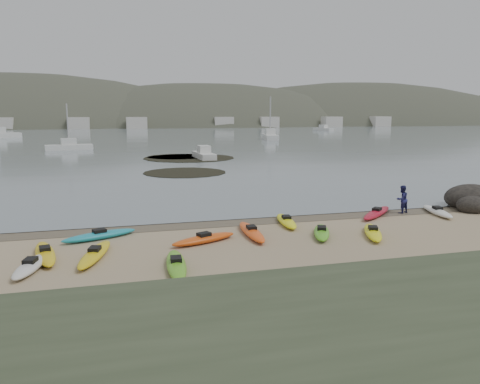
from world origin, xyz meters
name	(u,v)px	position (x,y,z in m)	size (l,w,h in m)	color
ground	(240,220)	(0.00, 0.00, 0.00)	(600.00, 600.00, 0.00)	tan
wet_sand	(241,221)	(0.00, -0.30, 0.00)	(60.00, 60.00, 0.00)	brown
water	(122,121)	(0.00, 300.00, 0.01)	(1200.00, 1200.00, 0.00)	slate
kayaks	(240,235)	(-0.99, -3.71, 0.17)	(21.80, 9.41, 0.34)	#FE5616
person_east	(402,199)	(9.29, -0.80, 0.80)	(0.77, 0.60, 1.59)	navy
kelp_mats	(185,161)	(1.74, 31.30, 0.03)	(12.16, 23.90, 0.04)	black
moored_boats	(163,137)	(3.85, 77.04, 0.57)	(94.28, 84.30, 1.31)	silver
far_hills	(214,158)	(39.38, 193.97, -15.93)	(550.00, 135.00, 80.00)	#384235
far_town	(149,123)	(6.00, 145.00, 2.00)	(199.00, 5.00, 4.00)	beige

